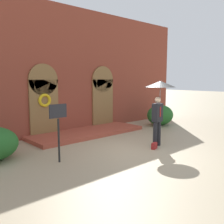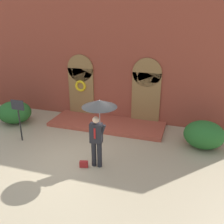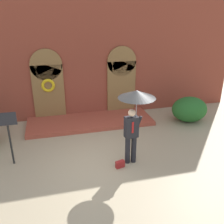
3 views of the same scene
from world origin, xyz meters
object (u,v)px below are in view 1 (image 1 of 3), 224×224
handbag (154,146)px  sign_post (58,123)px  person_with_umbrella (160,93)px  shrub_right (160,115)px

handbag → sign_post: size_ratio=0.16×
person_with_umbrella → sign_post: size_ratio=1.37×
person_with_umbrella → sign_post: bearing=167.3°
sign_post → shrub_right: sign_post is taller
handbag → shrub_right: shrub_right is taller
handbag → sign_post: 3.50m
sign_post → shrub_right: bearing=12.8°
shrub_right → person_with_umbrella: bearing=-144.0°
person_with_umbrella → shrub_right: size_ratio=1.56×
sign_post → handbag: bearing=-17.9°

